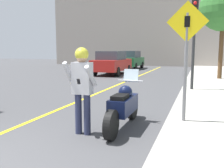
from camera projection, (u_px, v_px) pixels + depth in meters
road_center_line at (88, 97)px, 9.36m from camera, size 0.12×36.00×0.01m
building_backdrop at (170, 28)px, 27.29m from camera, size 28.00×1.20×8.30m
motorcycle at (123, 106)px, 5.58m from camera, size 0.62×2.23×1.29m
person_biker at (82, 81)px, 5.08m from camera, size 0.59×0.49×1.80m
crossing_sign at (186, 50)px, 5.58m from camera, size 0.91×0.08×2.70m
traffic_light at (194, 28)px, 10.17m from camera, size 0.26×0.30×3.66m
street_tree at (223, 8)px, 13.94m from camera, size 2.63×2.63×5.31m
parked_car_red at (112, 63)px, 17.99m from camera, size 1.88×4.20×1.68m
parked_car_green at (130, 60)px, 23.41m from camera, size 1.88×4.20×1.68m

